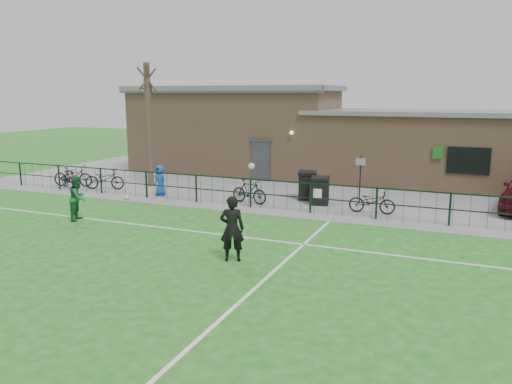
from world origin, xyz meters
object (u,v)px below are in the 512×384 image
at_px(bicycle_a, 73,176).
at_px(outfield_player, 78,198).
at_px(spectator_child, 160,180).
at_px(ball_ground, 127,197).
at_px(bicycle_e, 372,201).
at_px(wheelie_bin_left, 307,186).
at_px(bicycle_b, 69,178).
at_px(bare_tree, 149,126).
at_px(bicycle_d, 249,192).
at_px(bicycle_c, 105,179).
at_px(sign_post, 360,180).
at_px(wheelie_bin_right, 320,192).

bearing_deg(bicycle_a, outfield_player, -149.87).
distance_m(spectator_child, ball_ground, 1.69).
relative_size(bicycle_e, outfield_player, 1.08).
distance_m(spectator_child, outfield_player, 4.84).
relative_size(wheelie_bin_left, bicycle_e, 0.65).
relative_size(bicycle_b, bicycle_e, 0.96).
bearing_deg(ball_ground, bare_tree, 106.71).
relative_size(bicycle_a, outfield_player, 1.24).
bearing_deg(bicycle_e, bicycle_d, 90.01).
relative_size(spectator_child, ball_ground, 5.88).
relative_size(wheelie_bin_left, bicycle_a, 0.56).
xyz_separation_m(bicycle_b, ball_ground, (4.20, -1.12, -0.41)).
distance_m(bicycle_b, bicycle_c, 1.79).
relative_size(sign_post, bicycle_a, 1.00).
bearing_deg(bare_tree, bicycle_a, -154.70).
height_order(wheelie_bin_left, bicycle_b, wheelie_bin_left).
relative_size(bare_tree, spectator_child, 4.37).
bearing_deg(wheelie_bin_left, sign_post, -16.77).
bearing_deg(sign_post, bare_tree, 179.63).
bearing_deg(bicycle_e, bare_tree, 79.33).
xyz_separation_m(bare_tree, outfield_player, (1.50, -6.73, -2.19)).
relative_size(bicycle_a, bicycle_c, 1.05).
xyz_separation_m(wheelie_bin_right, outfield_player, (-7.42, -5.87, 0.26)).
xyz_separation_m(wheelie_bin_right, spectator_child, (-7.12, -1.04, 0.16)).
bearing_deg(bare_tree, bicycle_e, -8.46).
xyz_separation_m(bare_tree, bicycle_d, (6.16, -1.86, -2.48)).
height_order(sign_post, outfield_player, sign_post).
bearing_deg(bare_tree, wheelie_bin_left, -0.70).
distance_m(bicycle_d, spectator_child, 4.35).
relative_size(wheelie_bin_left, wheelie_bin_right, 1.07).
bearing_deg(bicycle_c, wheelie_bin_left, -99.36).
height_order(bicycle_e, spectator_child, spectator_child).
distance_m(bare_tree, ball_ground, 4.44).
bearing_deg(ball_ground, wheelie_bin_right, 16.67).
bearing_deg(spectator_child, bicycle_c, -165.15).
height_order(bare_tree, sign_post, bare_tree).
xyz_separation_m(bicycle_a, bicycle_d, (9.61, -0.23, -0.03)).
bearing_deg(ball_ground, bicycle_c, 147.26).
bearing_deg(outfield_player, bicycle_e, -80.39).
height_order(wheelie_bin_left, sign_post, sign_post).
relative_size(wheelie_bin_right, bicycle_c, 0.55).
bearing_deg(ball_ground, spectator_child, 58.00).
bearing_deg(wheelie_bin_right, bicycle_d, -171.49).
distance_m(sign_post, bicycle_a, 13.95).
bearing_deg(bicycle_b, bicycle_e, -66.80).
xyz_separation_m(wheelie_bin_right, ball_ground, (-7.96, -2.38, -0.43)).
distance_m(bicycle_b, bicycle_d, 9.39).
relative_size(bare_tree, bicycle_e, 3.43).
bearing_deg(wheelie_bin_right, bicycle_b, 174.55).
bearing_deg(wheelie_bin_left, bicycle_d, -155.86).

